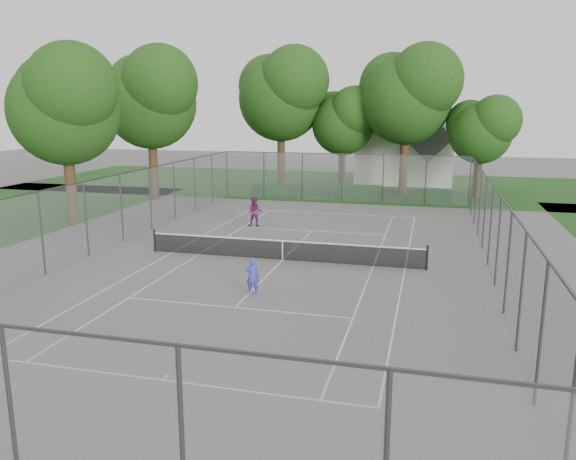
% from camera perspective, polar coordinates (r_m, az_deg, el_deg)
% --- Properties ---
extents(ground, '(120.00, 120.00, 0.00)m').
position_cam_1_polar(ground, '(25.61, -0.56, -3.09)').
color(ground, '#5F5D5A').
rests_on(ground, ground).
extents(grass_far, '(60.00, 20.00, 0.00)m').
position_cam_1_polar(grass_far, '(50.72, 7.07, 4.55)').
color(grass_far, '#194313').
rests_on(grass_far, ground).
extents(court_markings, '(11.03, 23.83, 0.01)m').
position_cam_1_polar(court_markings, '(25.61, -0.56, -3.07)').
color(court_markings, silver).
rests_on(court_markings, ground).
extents(tennis_net, '(12.87, 0.10, 1.10)m').
position_cam_1_polar(tennis_net, '(25.48, -0.56, -1.98)').
color(tennis_net, black).
rests_on(tennis_net, ground).
extents(perimeter_fence, '(18.08, 34.08, 3.52)m').
position_cam_1_polar(perimeter_fence, '(25.19, -0.57, 0.88)').
color(perimeter_fence, '#38383D').
rests_on(perimeter_fence, ground).
extents(tree_far_left, '(8.21, 7.50, 11.81)m').
position_cam_1_polar(tree_far_left, '(48.47, -0.62, 13.90)').
color(tree_far_left, '#3E2A16').
rests_on(tree_far_left, ground).
extents(tree_far_midleft, '(5.95, 5.43, 8.55)m').
position_cam_1_polar(tree_far_midleft, '(47.77, 5.69, 11.17)').
color(tree_far_midleft, '#3E2A16').
rests_on(tree_far_midleft, ground).
extents(tree_far_midright, '(8.10, 7.40, 11.64)m').
position_cam_1_polar(tree_far_midright, '(46.02, 12.10, 13.57)').
color(tree_far_midright, '#3E2A16').
rests_on(tree_far_midright, ground).
extents(tree_far_right, '(5.39, 4.92, 7.74)m').
position_cam_1_polar(tree_far_right, '(45.27, 19.12, 9.79)').
color(tree_far_right, '#3E2A16').
rests_on(tree_far_right, ground).
extents(tree_side_back, '(7.81, 7.13, 11.23)m').
position_cam_1_polar(tree_side_back, '(43.42, -13.79, 13.21)').
color(tree_side_back, '#3E2A16').
rests_on(tree_side_back, ground).
extents(tree_side_front, '(7.24, 6.61, 10.41)m').
position_cam_1_polar(tree_side_front, '(35.52, -21.77, 12.04)').
color(tree_side_front, '#3E2A16').
rests_on(tree_side_front, ground).
extents(hedge_left, '(3.87, 1.16, 0.97)m').
position_cam_1_polar(hedge_left, '(44.31, -1.01, 4.14)').
color(hedge_left, '#174215').
rests_on(hedge_left, ground).
extents(hedge_mid, '(3.50, 1.00, 1.10)m').
position_cam_1_polar(hedge_mid, '(42.57, 6.98, 3.80)').
color(hedge_mid, '#174215').
rests_on(hedge_mid, ground).
extents(hedge_right, '(3.06, 1.12, 0.92)m').
position_cam_1_polar(hedge_right, '(42.83, 14.28, 3.44)').
color(hedge_right, '#174215').
rests_on(hedge_right, ground).
extents(house, '(8.47, 6.57, 10.55)m').
position_cam_1_polar(house, '(52.94, 11.85, 9.32)').
color(house, white).
rests_on(house, ground).
extents(girl_player, '(0.57, 0.45, 1.37)m').
position_cam_1_polar(girl_player, '(20.98, -3.63, -4.68)').
color(girl_player, blue).
rests_on(girl_player, ground).
extents(woman_player, '(0.94, 0.78, 1.75)m').
position_cam_1_polar(woman_player, '(32.67, -3.37, 1.86)').
color(woman_player, '#67225C').
rests_on(woman_player, ground).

